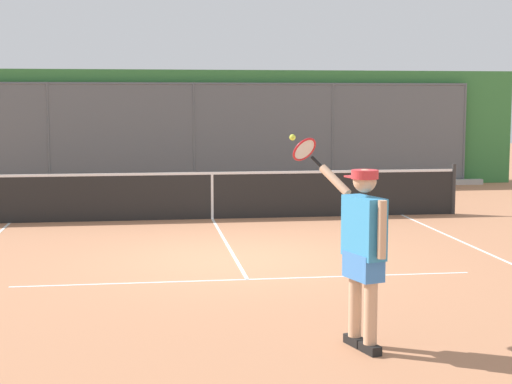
{
  "coord_description": "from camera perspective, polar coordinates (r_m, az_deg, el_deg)",
  "views": [
    {
      "loc": [
        1.36,
        11.82,
        2.42
      ],
      "look_at": [
        -0.29,
        0.16,
        1.05
      ],
      "focal_mm": 55.77,
      "sensor_mm": 36.0,
      "label": 1
    }
  ],
  "objects": [
    {
      "name": "tennis_player",
      "position": [
        7.73,
        7.63,
        -3.65
      ],
      "size": [
        0.77,
        1.32,
        2.06
      ],
      "rotation": [
        0.0,
        0.0,
        -1.28
      ],
      "color": "black",
      "rests_on": "ground"
    },
    {
      "name": "fence_backdrop",
      "position": [
        22.45,
        -4.58,
        4.54
      ],
      "size": [
        18.51,
        1.37,
        3.24
      ],
      "color": "#565B60",
      "rests_on": "ground"
    },
    {
      "name": "tennis_net",
      "position": [
        16.19,
        -3.17,
        -0.21
      ],
      "size": [
        10.38,
        0.09,
        1.07
      ],
      "color": "#2D2D2D",
      "rests_on": "ground"
    },
    {
      "name": "ground_plane",
      "position": [
        12.14,
        -1.46,
        -4.87
      ],
      "size": [
        60.0,
        60.0,
        0.0
      ],
      "primitive_type": "plane",
      "color": "#B27551"
    },
    {
      "name": "court_line_markings",
      "position": [
        10.55,
        -0.43,
        -6.61
      ],
      "size": [
        8.08,
        10.15,
        0.01
      ],
      "color": "white",
      "rests_on": "ground"
    }
  ]
}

